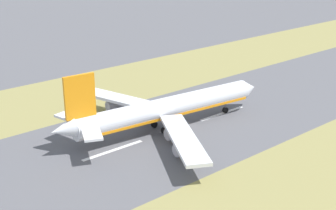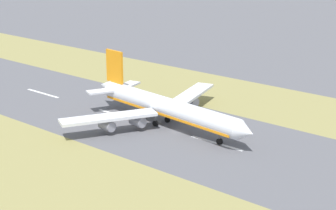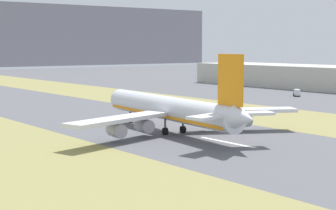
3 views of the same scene
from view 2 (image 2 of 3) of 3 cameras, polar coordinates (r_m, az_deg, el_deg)
ground_plane at (r=170.24m, az=0.86°, el=-2.73°), size 800.00×800.00×0.00m
grass_median_west at (r=205.23m, az=8.89°, el=0.57°), size 40.00×600.00×0.01m
grass_median_east at (r=141.04m, az=-10.97°, el=-7.43°), size 40.00×600.00×0.01m
centreline_dash_near at (r=215.52m, az=-12.59°, el=1.17°), size 1.20×18.00×0.01m
centreline_dash_mid at (r=186.29m, az=-5.09°, el=-1.01°), size 1.20×18.00×0.01m
centreline_dash_far at (r=161.74m, az=4.96°, el=-3.89°), size 1.20×18.00×0.01m
airplane_main_jet at (r=174.13m, az=-0.43°, el=-0.17°), size 63.79×67.21×20.20m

